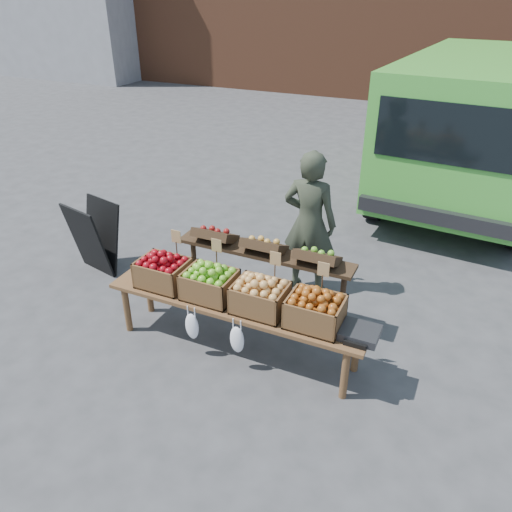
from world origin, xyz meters
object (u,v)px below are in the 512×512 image
at_px(back_table, 264,273).
at_px(weighing_scale, 360,333).
at_px(vendor, 309,223).
at_px(chalkboard_sign, 95,237).
at_px(delivery_van, 474,131).
at_px(crate_golden_apples, 163,273).
at_px(crate_russet_pears, 210,285).
at_px(crate_red_apples, 260,298).
at_px(crate_green_apples, 315,312).
at_px(display_bench, 235,326).

bearing_deg(back_table, weighing_scale, -29.83).
relative_size(vendor, chalkboard_sign, 1.83).
bearing_deg(weighing_scale, delivery_van, 85.02).
bearing_deg(crate_golden_apples, weighing_scale, 0.00).
xyz_separation_m(crate_russet_pears, crate_red_apples, (0.55, 0.00, 0.00)).
xyz_separation_m(crate_golden_apples, weighing_scale, (2.08, 0.00, -0.10)).
relative_size(back_table, crate_green_apples, 4.20).
xyz_separation_m(chalkboard_sign, crate_golden_apples, (1.54, -0.69, 0.23)).
height_order(crate_red_apples, weighing_scale, crate_red_apples).
height_order(chalkboard_sign, back_table, back_table).
bearing_deg(back_table, delivery_van, 69.75).
xyz_separation_m(chalkboard_sign, back_table, (2.36, 0.03, 0.04)).
relative_size(delivery_van, display_bench, 1.94).
bearing_deg(back_table, display_bench, -89.57).
xyz_separation_m(delivery_van, crate_russet_pears, (-2.00, -5.40, -0.46)).
bearing_deg(crate_green_apples, display_bench, 180.00).
relative_size(crate_green_apples, weighing_scale, 1.47).
distance_m(vendor, crate_green_apples, 1.56).
relative_size(vendor, weighing_scale, 5.14).
xyz_separation_m(back_table, display_bench, (0.01, -0.72, -0.24)).
xyz_separation_m(vendor, chalkboard_sign, (-2.62, -0.75, -0.40)).
bearing_deg(crate_green_apples, delivery_van, 80.58).
bearing_deg(crate_red_apples, display_bench, 180.00).
xyz_separation_m(display_bench, crate_golden_apples, (-0.82, 0.00, 0.42)).
bearing_deg(delivery_van, crate_red_apples, -100.12).
bearing_deg(crate_red_apples, chalkboard_sign, 165.33).
distance_m(crate_golden_apples, crate_green_apples, 1.65).
distance_m(crate_golden_apples, weighing_scale, 2.08).
relative_size(crate_russet_pears, crate_red_apples, 1.00).
bearing_deg(back_table, crate_green_apples, -40.93).
distance_m(vendor, back_table, 0.84).
bearing_deg(weighing_scale, crate_green_apples, 180.00).
xyz_separation_m(delivery_van, crate_golden_apples, (-2.55, -5.40, -0.46)).
bearing_deg(crate_golden_apples, chalkboard_sign, 155.84).
distance_m(vendor, crate_red_apples, 1.45).
relative_size(delivery_van, crate_green_apples, 10.46).
height_order(display_bench, crate_green_apples, crate_green_apples).
bearing_deg(back_table, crate_russet_pears, -110.52).
distance_m(delivery_van, back_table, 5.03).
relative_size(back_table, crate_golden_apples, 4.20).
distance_m(crate_golden_apples, crate_red_apples, 1.10).
height_order(vendor, crate_red_apples, vendor).
relative_size(chalkboard_sign, crate_red_apples, 1.91).
bearing_deg(chalkboard_sign, crate_golden_apples, -11.30).
bearing_deg(chalkboard_sign, crate_green_apples, 0.64).
height_order(chalkboard_sign, crate_green_apples, chalkboard_sign).
relative_size(chalkboard_sign, display_bench, 0.35).
height_order(back_table, crate_russet_pears, back_table).
relative_size(chalkboard_sign, crate_golden_apples, 1.91).
xyz_separation_m(chalkboard_sign, crate_green_apples, (3.19, -0.69, 0.23)).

